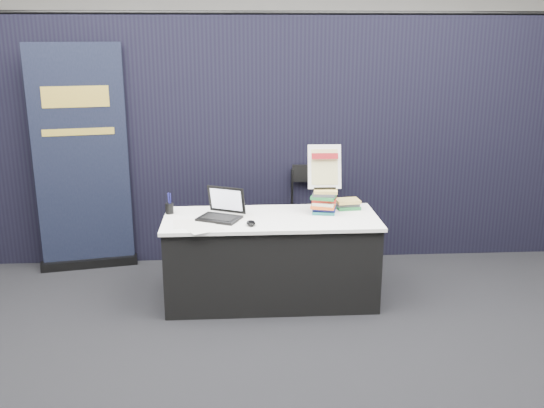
{
  "coord_description": "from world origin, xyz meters",
  "views": [
    {
      "loc": [
        -0.3,
        -4.3,
        2.24
      ],
      "look_at": [
        0.01,
        0.55,
        0.86
      ],
      "focal_mm": 40.0,
      "sensor_mm": 36.0,
      "label": 1
    }
  ],
  "objects": [
    {
      "name": "stacking_chair",
      "position": [
        0.48,
        1.32,
        0.55
      ],
      "size": [
        0.47,
        0.47,
        0.99
      ],
      "rotation": [
        0.0,
        0.0,
        -0.05
      ],
      "color": "black",
      "rests_on": "floor"
    },
    {
      "name": "pen_cup",
      "position": [
        -0.86,
        0.71,
        0.8
      ],
      "size": [
        0.09,
        0.09,
        0.09
      ],
      "primitive_type": "cylinder",
      "rotation": [
        0.0,
        0.0,
        -0.27
      ],
      "color": "black",
      "rests_on": "display_table"
    },
    {
      "name": "book_stack_short",
      "position": [
        0.69,
        0.76,
        0.79
      ],
      "size": [
        0.2,
        0.15,
        0.08
      ],
      "rotation": [
        0.0,
        0.0,
        0.03
      ],
      "color": "#1C6A31",
      "rests_on": "display_table"
    },
    {
      "name": "brochure_right",
      "position": [
        -0.3,
        0.56,
        0.75
      ],
      "size": [
        0.33,
        0.25,
        0.0
      ],
      "primitive_type": "cube",
      "rotation": [
        0.0,
        0.0,
        0.11
      ],
      "color": "white",
      "rests_on": "display_table"
    },
    {
      "name": "book_stack_tall",
      "position": [
        0.46,
        0.64,
        0.86
      ],
      "size": [
        0.23,
        0.19,
        0.21
      ],
      "rotation": [
        0.0,
        0.0,
        -0.24
      ],
      "color": "#1B6866",
      "rests_on": "display_table"
    },
    {
      "name": "drape_partition",
      "position": [
        0.0,
        1.6,
        1.2
      ],
      "size": [
        6.0,
        0.08,
        2.4
      ],
      "primitive_type": "cube",
      "color": "black",
      "rests_on": "floor"
    },
    {
      "name": "wall_back",
      "position": [
        0.0,
        4.0,
        1.75
      ],
      "size": [
        8.0,
        0.02,
        3.5
      ],
      "primitive_type": "cube",
      "color": "beige",
      "rests_on": "floor"
    },
    {
      "name": "display_table",
      "position": [
        0.0,
        0.55,
        0.38
      ],
      "size": [
        1.8,
        0.75,
        0.75
      ],
      "color": "black",
      "rests_on": "floor"
    },
    {
      "name": "mouse",
      "position": [
        -0.18,
        0.34,
        0.77
      ],
      "size": [
        0.08,
        0.12,
        0.04
      ],
      "primitive_type": "ellipsoid",
      "rotation": [
        0.0,
        0.0,
        0.09
      ],
      "color": "black",
      "rests_on": "display_table"
    },
    {
      "name": "pullup_banner",
      "position": [
        -1.74,
        1.43,
        0.96
      ],
      "size": [
        0.92,
        0.27,
        2.16
      ],
      "rotation": [
        0.0,
        0.0,
        0.18
      ],
      "color": "black",
      "rests_on": "floor"
    },
    {
      "name": "info_sign",
      "position": [
        0.46,
        0.67,
        1.15
      ],
      "size": [
        0.28,
        0.14,
        0.38
      ],
      "rotation": [
        0.0,
        0.0,
        -0.02
      ],
      "color": "black",
      "rests_on": "book_stack_tall"
    },
    {
      "name": "brochure_left",
      "position": [
        -0.54,
        0.26,
        0.75
      ],
      "size": [
        0.32,
        0.28,
        0.0
      ],
      "primitive_type": "cube",
      "rotation": [
        0.0,
        0.0,
        0.47
      ],
      "color": "silver",
      "rests_on": "display_table"
    },
    {
      "name": "laptop",
      "position": [
        -0.43,
        0.55,
        0.81
      ],
      "size": [
        0.4,
        0.39,
        0.25
      ],
      "rotation": [
        0.0,
        0.0,
        -0.44
      ],
      "color": "black",
      "rests_on": "display_table"
    },
    {
      "name": "floor",
      "position": [
        0.0,
        0.0,
        0.0
      ],
      "size": [
        8.0,
        8.0,
        0.0
      ],
      "primitive_type": "plane",
      "color": "black",
      "rests_on": "ground"
    },
    {
      "name": "brochure_mid",
      "position": [
        -0.64,
        0.41,
        0.75
      ],
      "size": [
        0.34,
        0.26,
        0.0
      ],
      "primitive_type": "cube",
      "rotation": [
        0.0,
        0.0,
        0.08
      ],
      "color": "silver",
      "rests_on": "display_table"
    }
  ]
}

